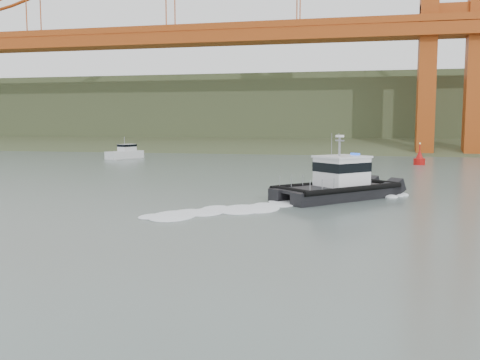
# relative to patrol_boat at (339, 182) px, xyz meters

# --- Properties ---
(ground) EXTENTS (400.00, 400.00, 0.00)m
(ground) POSITION_rel_patrol_boat_xyz_m (-5.24, -16.09, -1.30)
(ground) COLOR slate
(ground) RESTS_ON ground
(headlands) EXTENTS (500.00, 105.36, 27.12)m
(headlands) POSITION_rel_patrol_boat_xyz_m (-5.24, 109.41, 5.74)
(headlands) COLOR #3F4C2B
(headlands) RESTS_ON ground
(patrol_boat) EXTENTS (10.15, 10.47, 5.19)m
(patrol_boat) POSITION_rel_patrol_boat_xyz_m (0.00, 0.00, 0.00)
(patrol_boat) COLOR black
(patrol_boat) RESTS_ON ground
(motorboat) EXTENTS (4.47, 7.09, 3.70)m
(motorboat) POSITION_rel_patrol_boat_xyz_m (-36.38, 39.37, -0.38)
(motorboat) COLOR silver
(motorboat) RESTS_ON ground
(nav_buoy) EXTENTS (1.59, 1.59, 3.31)m
(nav_buoy) POSITION_rel_patrol_boat_xyz_m (9.74, 36.44, -0.43)
(nav_buoy) COLOR #A90E0B
(nav_buoy) RESTS_ON ground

